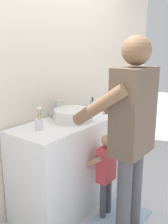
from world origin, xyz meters
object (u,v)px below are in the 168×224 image
Objects in this scene: soap_bottle at (92,106)px; child_toddler at (106,169)px; adult_parent at (131,124)px; toothbrush_cup at (39,124)px.

soap_bottle is 0.74m from child_toddler.
adult_parent is at bearing -123.87° from soap_bottle.
child_toddler is (0.40, -0.43, -0.45)m from toothbrush_cup.
toothbrush_cup is at bearing 179.58° from soap_bottle.
soap_bottle is at bearing 48.51° from child_toddler.
soap_bottle is at bearing -0.42° from toothbrush_cup.
adult_parent reaches higher than soap_bottle.
soap_bottle is (0.78, -0.01, 0.01)m from toothbrush_cup.
adult_parent is (0.30, -0.72, 0.06)m from toothbrush_cup.
toothbrush_cup is 0.74m from child_toddler.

